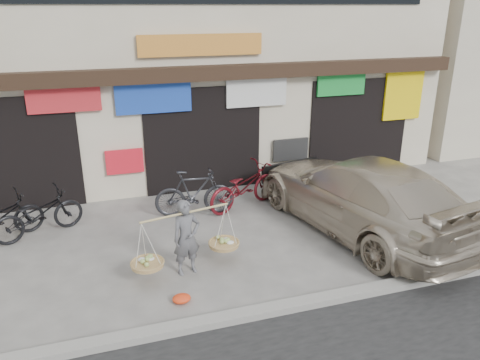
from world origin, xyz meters
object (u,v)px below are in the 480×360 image
object	(u,v)px
bike_2	(244,187)
suv	(360,194)
bike_1	(195,193)
bike_0	(38,214)
street_vendor	(187,241)

from	to	relation	value
bike_2	suv	bearing A→B (deg)	-155.13
bike_2	bike_1	bearing A→B (deg)	70.17
bike_0	suv	bearing A→B (deg)	-128.36
suv	street_vendor	bearing A→B (deg)	-1.66
bike_0	street_vendor	bearing A→B (deg)	-155.46
bike_1	bike_2	size ratio (longest dim) A/B	0.90
bike_1	suv	xyz separation A→B (m)	(3.22, -1.75, 0.24)
street_vendor	bike_2	size ratio (longest dim) A/B	1.00
street_vendor	bike_2	bearing A→B (deg)	41.26
street_vendor	suv	size ratio (longest dim) A/B	0.35
bike_0	bike_1	world-z (taller)	bike_1
bike_1	bike_2	bearing A→B (deg)	-79.72
bike_0	suv	world-z (taller)	suv
street_vendor	suv	distance (m)	3.96
bike_1	suv	distance (m)	3.68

